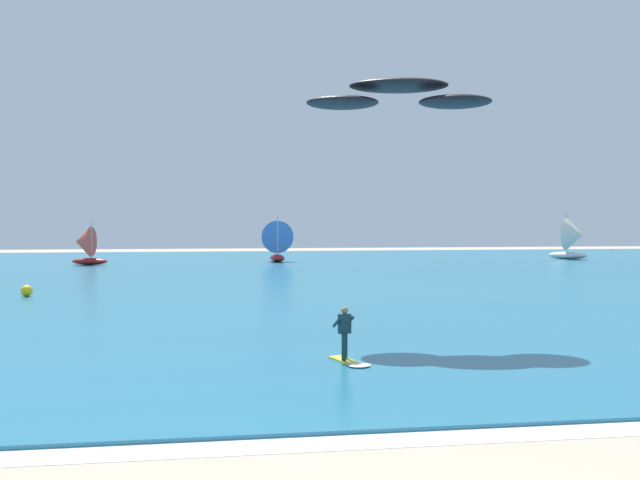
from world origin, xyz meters
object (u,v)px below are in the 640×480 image
at_px(sailboat_trailing, 573,238).
at_px(kitesurfer, 347,342).
at_px(sailboat_leading, 276,240).
at_px(sailboat_anchored_offshore, 85,245).
at_px(kite, 399,96).
at_px(marker_buoy, 27,291).

bearing_deg(sailboat_trailing, kitesurfer, -124.02).
xyz_separation_m(sailboat_leading, sailboat_anchored_offshore, (-19.54, -3.32, -0.30)).
distance_m(sailboat_trailing, sailboat_leading, 34.14).
bearing_deg(kite, sailboat_leading, 90.01).
height_order(sailboat_leading, marker_buoy, sailboat_leading).
bearing_deg(sailboat_leading, sailboat_trailing, -1.61).
relative_size(kite, sailboat_trailing, 1.38).
height_order(kitesurfer, sailboat_trailing, sailboat_trailing).
xyz_separation_m(kitesurfer, sailboat_leading, (2.94, 55.87, 1.67)).
bearing_deg(sailboat_leading, kitesurfer, -93.01).
height_order(kitesurfer, sailboat_anchored_offshore, sailboat_anchored_offshore).
relative_size(kite, sailboat_anchored_offshore, 1.71).
xyz_separation_m(kite, marker_buoy, (-17.50, 16.41, -8.73)).
distance_m(kite, marker_buoy, 25.53).
distance_m(sailboat_trailing, sailboat_anchored_offshore, 53.72).
xyz_separation_m(sailboat_anchored_offshore, marker_buoy, (2.05, -31.06, -1.63)).
bearing_deg(marker_buoy, sailboat_leading, 63.03).
bearing_deg(kitesurfer, sailboat_anchored_offshore, 107.53).
bearing_deg(kitesurfer, marker_buoy, 124.12).
relative_size(kitesurfer, sailboat_leading, 0.41).
xyz_separation_m(sailboat_trailing, sailboat_leading, (-34.13, 0.96, -0.16)).
distance_m(sailboat_leading, marker_buoy, 38.63).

